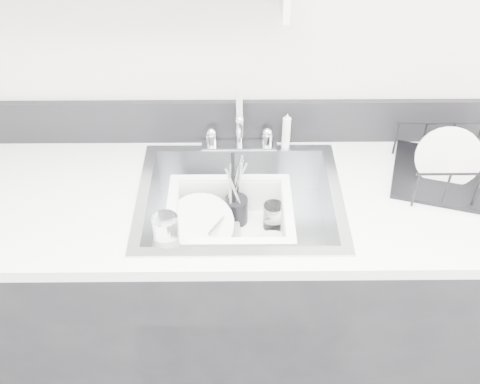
{
  "coord_description": "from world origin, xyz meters",
  "views": [
    {
      "loc": [
        -0.01,
        -0.13,
        2.08
      ],
      "look_at": [
        0.0,
        1.14,
        0.98
      ],
      "focal_mm": 42.0,
      "sensor_mm": 36.0,
      "label": 1
    }
  ],
  "objects_px": {
    "counter_run": "(240,290)",
    "dish_rack": "(463,163)",
    "sink": "(240,217)",
    "wash_tub": "(230,225)"
  },
  "relations": [
    {
      "from": "sink",
      "to": "counter_run",
      "type": "bearing_deg",
      "value": 0.0
    },
    {
      "from": "wash_tub",
      "to": "dish_rack",
      "type": "relative_size",
      "value": 0.96
    },
    {
      "from": "sink",
      "to": "dish_rack",
      "type": "distance_m",
      "value": 0.73
    },
    {
      "from": "wash_tub",
      "to": "dish_rack",
      "type": "distance_m",
      "value": 0.76
    },
    {
      "from": "sink",
      "to": "dish_rack",
      "type": "height_order",
      "value": "dish_rack"
    },
    {
      "from": "counter_run",
      "to": "wash_tub",
      "type": "relative_size",
      "value": 8.21
    },
    {
      "from": "counter_run",
      "to": "dish_rack",
      "type": "relative_size",
      "value": 7.86
    },
    {
      "from": "sink",
      "to": "wash_tub",
      "type": "distance_m",
      "value": 0.05
    },
    {
      "from": "counter_run",
      "to": "sink",
      "type": "height_order",
      "value": "sink"
    },
    {
      "from": "sink",
      "to": "wash_tub",
      "type": "bearing_deg",
      "value": -133.86
    }
  ]
}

